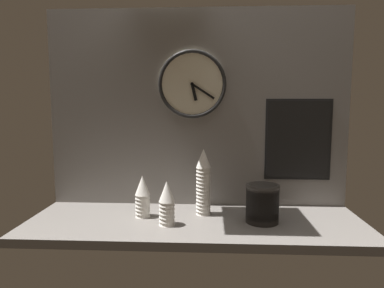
% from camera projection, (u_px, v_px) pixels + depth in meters
% --- Properties ---
extents(ground_plane, '(1.60, 0.56, 0.04)m').
position_uv_depth(ground_plane, '(195.00, 223.00, 1.64)').
color(ground_plane, slate).
extents(wall_tiled_back, '(1.60, 0.03, 1.05)m').
position_uv_depth(wall_tiled_back, '(197.00, 109.00, 1.84)').
color(wall_tiled_back, slate).
rests_on(wall_tiled_back, ground_plane).
extents(cup_stack_center_right, '(0.07, 0.07, 0.33)m').
position_uv_depth(cup_stack_center_right, '(203.00, 182.00, 1.70)').
color(cup_stack_center_right, white).
rests_on(cup_stack_center_right, ground_plane).
extents(cup_stack_center, '(0.07, 0.07, 0.20)m').
position_uv_depth(cup_stack_center, '(167.00, 203.00, 1.56)').
color(cup_stack_center, white).
rests_on(cup_stack_center, ground_plane).
extents(cup_stack_center_left, '(0.07, 0.07, 0.20)m').
position_uv_depth(cup_stack_center_left, '(143.00, 196.00, 1.67)').
color(cup_stack_center_left, white).
rests_on(cup_stack_center_left, ground_plane).
extents(bowl_stack_right, '(0.16, 0.16, 0.18)m').
position_uv_depth(bowl_stack_right, '(262.00, 203.00, 1.60)').
color(bowl_stack_right, black).
rests_on(bowl_stack_right, ground_plane).
extents(wall_clock, '(0.36, 0.03, 0.36)m').
position_uv_depth(wall_clock, '(192.00, 84.00, 1.80)').
color(wall_clock, beige).
extents(menu_board, '(0.35, 0.01, 0.43)m').
position_uv_depth(menu_board, '(298.00, 140.00, 1.81)').
color(menu_board, black).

